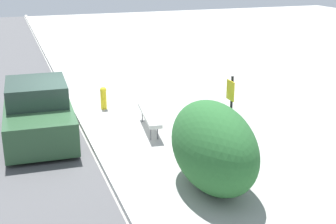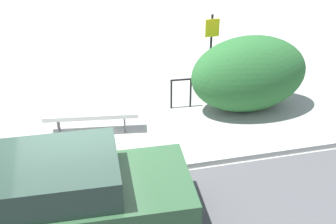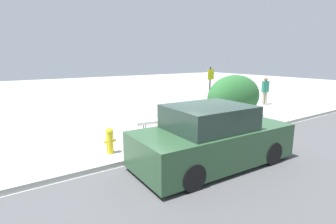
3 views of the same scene
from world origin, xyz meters
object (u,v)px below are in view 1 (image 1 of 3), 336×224
at_px(bike_rack, 201,139).
at_px(bench, 149,115).
at_px(parked_car_near, 38,113).
at_px(fire_hydrant, 103,97).
at_px(sign_post, 230,115).

bearing_deg(bike_rack, bench, -164.81).
distance_m(bench, bike_rack, 2.42).
bearing_deg(parked_car_near, fire_hydrant, 131.72).
distance_m(sign_post, fire_hydrant, 6.02).
distance_m(bench, fire_hydrant, 2.60).
height_order(fire_hydrant, parked_car_near, parked_car_near).
distance_m(fire_hydrant, parked_car_near, 2.92).
height_order(bike_rack, parked_car_near, parked_car_near).
xyz_separation_m(bike_rack, fire_hydrant, (-4.79, -1.48, -0.09)).
distance_m(bench, sign_post, 3.47).
bearing_deg(parked_car_near, bench, 81.17).
distance_m(bike_rack, sign_post, 1.29).
bearing_deg(bike_rack, sign_post, 22.91).
bearing_deg(sign_post, fire_hydrant, -161.88).
relative_size(fire_hydrant, parked_car_near, 0.18).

